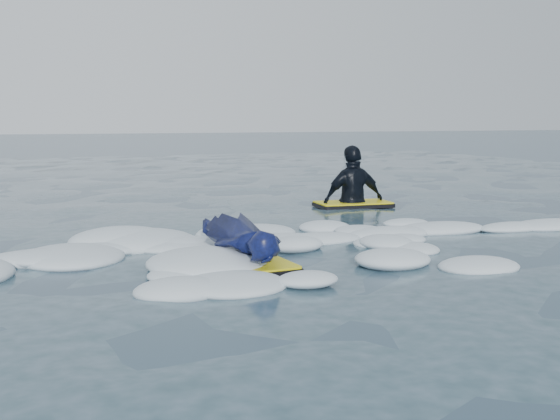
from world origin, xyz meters
The scene contains 4 objects.
ground centered at (0.00, 0.00, 0.00)m, with size 120.00×120.00×0.00m, color #1D3245.
foam_band centered at (0.00, 1.03, 0.00)m, with size 12.00×3.10×0.30m, color silver, non-canonical shape.
prone_woman_unit centered at (0.38, 0.59, 0.24)m, with size 0.74×1.77×0.46m.
waiting_rider_unit centered at (3.48, 4.27, 0.09)m, with size 1.30×0.77×1.89m.
Camera 1 is at (-1.77, -6.21, 1.50)m, focal length 45.00 mm.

